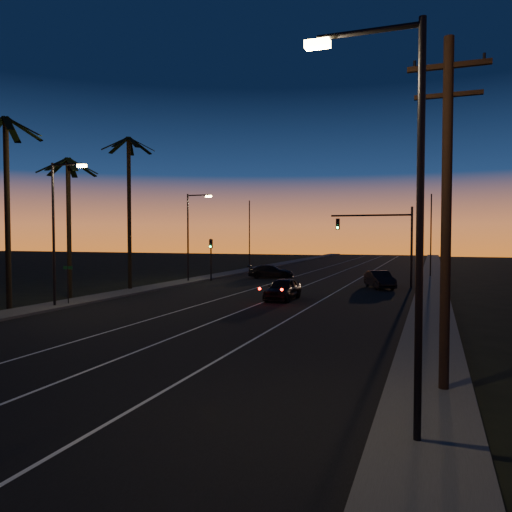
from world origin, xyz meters
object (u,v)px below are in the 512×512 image
at_px(utility_pole, 446,206).
at_px(signal_mast, 384,232).
at_px(lead_car, 283,289).
at_px(right_car, 380,280).
at_px(cross_car, 271,272).

relative_size(utility_pole, signal_mast, 1.41).
distance_m(utility_pole, lead_car, 21.59).
bearing_deg(signal_mast, right_car, -96.05).
relative_size(utility_pole, right_car, 2.10).
xyz_separation_m(lead_car, right_car, (5.63, 10.08, -0.02)).
bearing_deg(cross_car, right_car, -28.81).
distance_m(lead_car, cross_car, 17.77).
height_order(signal_mast, right_car, signal_mast).
distance_m(right_car, cross_car, 13.58).
height_order(signal_mast, lead_car, signal_mast).
relative_size(signal_mast, cross_car, 1.39).
xyz_separation_m(lead_car, cross_car, (-6.27, 16.63, -0.07)).
bearing_deg(lead_car, signal_mast, 63.36).
bearing_deg(right_car, utility_pole, -80.81).
distance_m(signal_mast, cross_car, 13.71).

